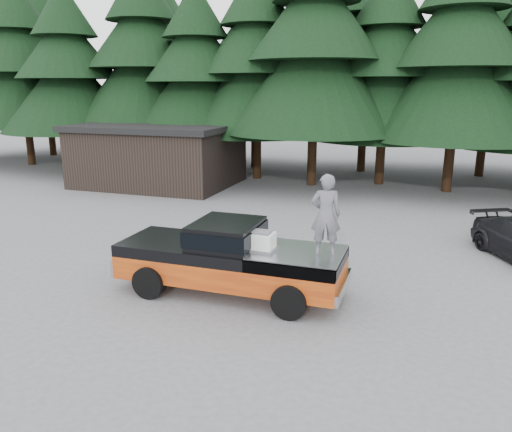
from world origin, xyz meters
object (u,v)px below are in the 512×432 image
(pickup_truck, at_px, (230,269))
(utility_building, at_px, (159,154))
(man_on_bed, at_px, (326,215))
(air_compressor, at_px, (261,242))

(pickup_truck, bearing_deg, utility_building, 125.98)
(pickup_truck, relative_size, man_on_bed, 3.04)
(air_compressor, bearing_deg, man_on_bed, 9.45)
(pickup_truck, bearing_deg, air_compressor, -12.18)
(air_compressor, distance_m, utility_building, 16.46)
(pickup_truck, height_order, man_on_bed, man_on_bed)
(utility_building, bearing_deg, air_compressor, -51.86)
(man_on_bed, bearing_deg, pickup_truck, -14.48)
(pickup_truck, distance_m, man_on_bed, 2.95)
(pickup_truck, relative_size, air_compressor, 9.66)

